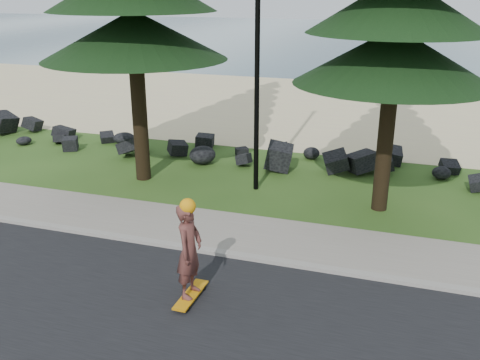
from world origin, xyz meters
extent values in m
plane|color=#274716|center=(0.00, 0.00, 0.00)|extent=(160.00, 160.00, 0.00)
cube|color=black|center=(0.00, -4.50, 0.01)|extent=(160.00, 7.00, 0.02)
cube|color=gray|center=(0.00, -0.90, 0.05)|extent=(160.00, 0.20, 0.10)
cube|color=gray|center=(0.00, 0.20, 0.04)|extent=(160.00, 2.00, 0.08)
cube|color=beige|center=(0.00, 14.50, 0.01)|extent=(160.00, 15.00, 0.01)
cube|color=#314F5D|center=(0.00, 51.00, 0.00)|extent=(160.00, 58.00, 0.01)
cylinder|color=black|center=(0.00, 3.20, 4.00)|extent=(0.14, 0.14, 8.00)
cube|color=#CA800B|center=(0.46, -2.72, 0.10)|extent=(0.29, 1.10, 0.04)
imported|color=brown|center=(0.46, -2.72, 1.03)|extent=(0.45, 0.67, 1.82)
sphere|color=orange|center=(0.46, -2.72, 1.91)|extent=(0.29, 0.29, 0.29)
camera|label=1|loc=(3.99, -10.66, 5.59)|focal=40.00mm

